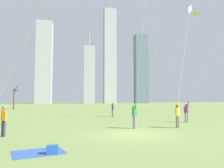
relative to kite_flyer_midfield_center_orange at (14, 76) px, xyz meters
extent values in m
plane|color=#7A934C|center=(5.79, 2.79, -2.86)|extent=(400.00, 400.00, 0.00)
cylinder|color=#726656|center=(9.53, 4.69, -2.44)|extent=(0.14, 0.14, 0.85)
cylinder|color=#726656|center=(9.70, 4.83, -2.44)|extent=(0.14, 0.14, 0.85)
cube|color=yellow|center=(9.61, 4.76, -1.74)|extent=(0.39, 0.37, 0.54)
sphere|color=brown|center=(9.61, 4.76, -1.35)|extent=(0.22, 0.22, 0.22)
cylinder|color=yellow|center=(9.45, 4.62, -1.77)|extent=(0.09, 0.09, 0.55)
cylinder|color=yellow|center=(9.77, 4.89, -1.27)|extent=(0.21, 0.20, 0.56)
cube|color=white|center=(15.05, 11.44, 9.02)|extent=(0.83, 0.59, 0.96)
cylinder|color=black|center=(15.05, 11.44, 9.02)|extent=(0.20, 0.17, 0.62)
cylinder|color=silver|center=(12.41, 8.17, 4.00)|extent=(5.29, 6.56, 10.04)
cylinder|color=gray|center=(6.57, 5.19, -2.44)|extent=(0.14, 0.14, 0.85)
cylinder|color=gray|center=(6.60, 4.98, -2.44)|extent=(0.14, 0.14, 0.85)
cube|color=#338C4C|center=(6.58, 5.09, -1.74)|extent=(0.25, 0.37, 0.54)
sphere|color=#9E7051|center=(6.58, 5.09, -1.35)|extent=(0.22, 0.22, 0.22)
cylinder|color=#338C4C|center=(6.55, 5.29, -1.77)|extent=(0.09, 0.09, 0.55)
cylinder|color=#338C4C|center=(6.61, 4.88, -1.27)|extent=(0.12, 0.21, 0.56)
cylinder|color=gray|center=(12.28, 8.24, -2.44)|extent=(0.14, 0.14, 0.85)
cylinder|color=gray|center=(12.36, 8.03, -2.44)|extent=(0.14, 0.14, 0.85)
cube|color=purple|center=(12.32, 8.14, -1.74)|extent=(0.31, 0.39, 0.54)
sphere|color=brown|center=(12.32, 8.14, -1.35)|extent=(0.22, 0.22, 0.22)
cylinder|color=purple|center=(12.24, 8.33, -1.77)|extent=(0.09, 0.09, 0.55)
cylinder|color=purple|center=(12.40, 7.94, -1.27)|extent=(0.16, 0.22, 0.56)
cylinder|color=#726656|center=(7.33, 15.80, -2.44)|extent=(0.14, 0.14, 0.85)
cylinder|color=#726656|center=(7.35, 16.02, -2.44)|extent=(0.14, 0.14, 0.85)
cube|color=#2D4CA5|center=(7.34, 15.91, -1.74)|extent=(0.22, 0.35, 0.54)
sphere|color=brown|center=(7.34, 15.91, -1.35)|extent=(0.22, 0.22, 0.22)
cylinder|color=#2D4CA5|center=(7.33, 15.70, -1.77)|extent=(0.09, 0.09, 0.55)
cylinder|color=#2D4CA5|center=(7.35, 16.12, -1.77)|extent=(0.09, 0.09, 0.55)
cylinder|color=#33384C|center=(-1.17, 3.27, -2.44)|extent=(0.14, 0.14, 0.85)
cylinder|color=#33384C|center=(-1.29, 3.46, -2.44)|extent=(0.14, 0.14, 0.85)
cube|color=orange|center=(-1.23, 3.36, -1.74)|extent=(0.35, 0.39, 0.54)
sphere|color=#9E7051|center=(-1.23, 3.36, -1.35)|extent=(0.22, 0.22, 0.22)
cylinder|color=orange|center=(-1.12, 3.18, -1.77)|extent=(0.09, 0.09, 0.55)
cylinder|color=orange|center=(-1.34, 3.54, -1.77)|extent=(0.09, 0.09, 0.55)
cylinder|color=silver|center=(17.28, 28.99, 8.58)|extent=(1.13, 5.16, 22.80)
cylinder|color=#3F3833|center=(16.72, 31.57, -2.82)|extent=(0.10, 0.10, 0.08)
cylinder|color=silver|center=(13.54, 18.55, 8.33)|extent=(1.37, 6.34, 22.31)
cylinder|color=#3F3833|center=(14.22, 15.38, -2.82)|extent=(0.10, 0.10, 0.08)
cube|color=yellow|center=(22.93, 22.30, 13.67)|extent=(0.58, 0.90, 0.95)
cylinder|color=black|center=(22.93, 22.30, 13.67)|extent=(0.22, 0.35, 0.57)
cylinder|color=yellow|center=(23.05, 22.50, 12.61)|extent=(0.02, 0.02, 1.44)
cylinder|color=silver|center=(19.74, 24.26, 5.42)|extent=(6.40, 3.92, 16.49)
cylinder|color=#3F3833|center=(16.54, 26.21, -2.82)|extent=(0.10, 0.10, 0.08)
cylinder|color=silver|center=(4.17, 20.39, 7.04)|extent=(1.41, 2.56, 19.72)
cylinder|color=#3F3833|center=(3.47, 21.67, -2.82)|extent=(0.10, 0.10, 0.08)
cube|color=#3359B2|center=(1.08, -0.71, -2.86)|extent=(2.13, 1.86, 0.01)
cube|color=#2659B2|center=(1.58, -1.01, -2.70)|extent=(0.40, 0.28, 0.30)
cylinder|color=brown|center=(-9.23, 40.42, -0.59)|extent=(0.29, 0.29, 4.54)
cylinder|color=brown|center=(-8.72, 39.74, 1.69)|extent=(1.15, 1.49, 1.34)
cylinder|color=brown|center=(-8.79, 40.22, 1.17)|extent=(0.97, 0.54, 0.42)
cylinder|color=brown|center=(-9.12, 41.20, 1.24)|extent=(0.36, 1.66, 1.19)
cube|color=slate|center=(53.48, 136.21, 21.74)|extent=(9.19, 6.34, 49.21)
cylinder|color=#99999E|center=(53.48, 136.21, 48.90)|extent=(0.80, 0.80, 5.11)
cube|color=#B2B2B7|center=(14.94, 123.86, 15.08)|extent=(6.83, 6.17, 35.89)
cylinder|color=#99999E|center=(14.94, 123.86, 36.99)|extent=(0.80, 0.80, 7.92)
cube|color=#B2B2B7|center=(31.35, 140.19, 31.21)|extent=(8.69, 6.76, 68.13)
cylinder|color=#99999E|center=(31.35, 140.19, 68.16)|extent=(0.80, 0.80, 5.78)
cube|color=#B2B2B7|center=(-12.01, 124.56, 21.84)|extent=(9.10, 10.37, 49.40)
camera|label=1|loc=(2.08, -9.08, -0.97)|focal=34.41mm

